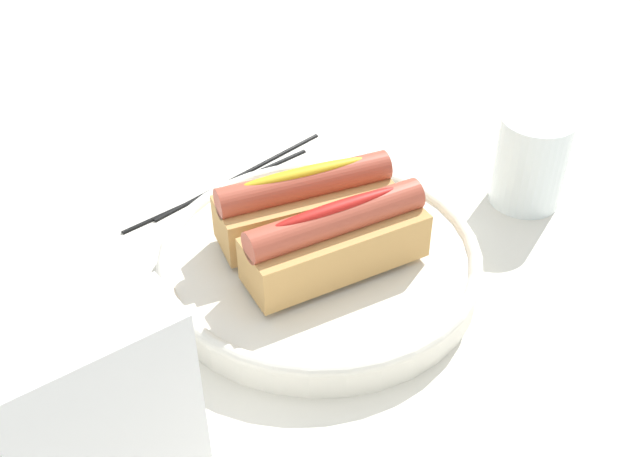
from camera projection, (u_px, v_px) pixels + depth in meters
name	position (u px, v px, depth m)	size (l,w,h in m)	color
ground_plane	(305.00, 276.00, 0.65)	(2.40, 2.40, 0.00)	silver
serving_bowl	(320.00, 261.00, 0.64)	(0.27, 0.27, 0.03)	silver
hotdog_front	(305.00, 203.00, 0.63)	(0.16, 0.07, 0.06)	tan
hotdog_back	(336.00, 240.00, 0.60)	(0.15, 0.06, 0.06)	tan
water_glass	(530.00, 166.00, 0.72)	(0.07, 0.07, 0.09)	white
napkin_box	(103.00, 426.00, 0.43)	(0.11, 0.04, 0.15)	white
chopstick_near	(220.00, 188.00, 0.75)	(0.01, 0.01, 0.22)	black
chopstick_far	(242.00, 173.00, 0.77)	(0.01, 0.01, 0.22)	black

